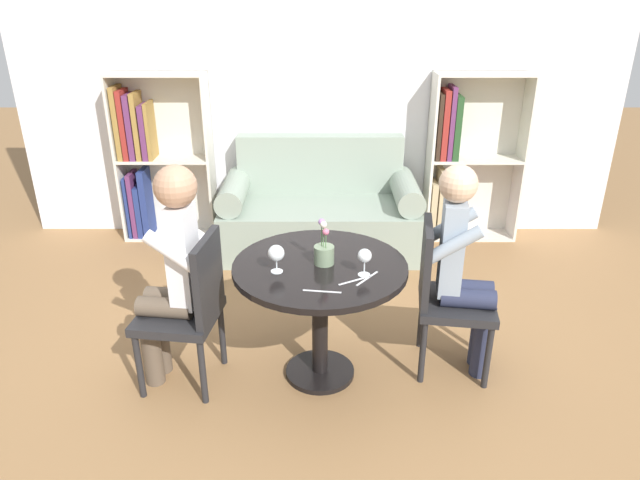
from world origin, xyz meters
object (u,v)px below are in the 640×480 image
chair_left (190,306)px  bookshelf_right (460,161)px  flower_vase (324,252)px  couch (320,214)px  chair_right (444,292)px  bookshelf_left (152,158)px  person_left (172,270)px  person_right (464,267)px  wine_glass_right (365,257)px  wine_glass_left (276,254)px

chair_left → bookshelf_right: bearing=145.3°
flower_vase → couch: bearing=90.7°
chair_right → bookshelf_left: bearing=55.9°
bookshelf_left → chair_left: bookshelf_left is taller
bookshelf_right → person_left: 2.90m
chair_right → person_left: (-1.50, -0.13, 0.21)m
couch → chair_right: (0.71, -1.69, 0.18)m
chair_right → flower_vase: flower_vase is taller
couch → bookshelf_right: bearing=12.5°
bookshelf_left → flower_vase: 2.51m
person_left → person_right: (1.58, 0.11, -0.04)m
person_left → wine_glass_right: size_ratio=8.72×
wine_glass_left → wine_glass_right: size_ratio=1.02×
bookshelf_left → wine_glass_right: 2.75m
wine_glass_left → wine_glass_right: wine_glass_left is taller
chair_left → flower_vase: size_ratio=3.49×
wine_glass_right → flower_vase: (-0.21, 0.13, -0.04)m
chair_right → couch: bearing=30.8°
chair_right → person_right: person_right is taller
couch → wine_glass_left: couch is taller
person_right → wine_glass_right: size_ratio=8.47×
person_right → flower_vase: (-0.77, -0.06, 0.12)m
bookshelf_left → wine_glass_right: bearing=-52.3°
person_right → flower_vase: size_ratio=4.83×
bookshelf_right → wine_glass_right: bookshelf_right is taller
bookshelf_right → chair_left: 2.86m
person_right → wine_glass_left: size_ratio=8.29×
wine_glass_left → flower_vase: 0.27m
couch → chair_left: bearing=-111.1°
couch → chair_left: couch is taller
couch → bookshelf_right: size_ratio=1.14×
person_left → wine_glass_right: person_left is taller
couch → person_right: person_right is taller
bookshelf_right → chair_left: size_ratio=1.60×
chair_left → wine_glass_left: bearing=94.2°
bookshelf_right → flower_vase: 2.37m
wine_glass_left → flower_vase: flower_vase is taller
couch → person_left: (-0.79, -1.82, 0.39)m
couch → wine_glass_right: couch is taller
chair_right → person_left: person_left is taller
chair_right → wine_glass_left: size_ratio=5.99×
wine_glass_left → wine_glass_right: bearing=-4.8°
bookshelf_left → person_left: size_ratio=1.12×
couch → flower_vase: 1.83m
bookshelf_left → chair_right: bookshelf_left is taller
wine_glass_right → flower_vase: flower_vase is taller
wine_glass_right → chair_right: bearing=24.4°
couch → flower_vase: (0.02, -1.77, 0.48)m
couch → chair_right: 1.84m
bookshelf_right → chair_right: (-0.51, -1.95, -0.20)m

